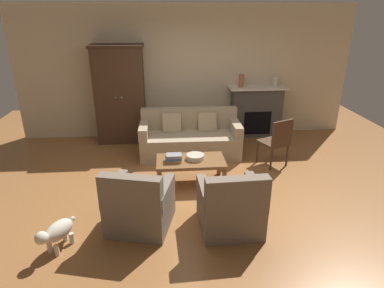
% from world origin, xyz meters
% --- Properties ---
extents(ground_plane, '(9.60, 9.60, 0.00)m').
position_xyz_m(ground_plane, '(0.00, 0.00, 0.00)').
color(ground_plane, '#9E6638').
extents(back_wall, '(7.20, 0.10, 2.80)m').
position_xyz_m(back_wall, '(0.00, 2.55, 1.40)').
color(back_wall, beige).
rests_on(back_wall, ground).
extents(fireplace, '(1.26, 0.48, 1.12)m').
position_xyz_m(fireplace, '(1.55, 2.30, 0.57)').
color(fireplace, '#4C4947').
rests_on(fireplace, ground).
extents(armoire, '(1.06, 0.57, 2.03)m').
position_xyz_m(armoire, '(-1.40, 2.22, 1.02)').
color(armoire, '#472D1E').
rests_on(armoire, ground).
extents(couch, '(1.93, 0.88, 0.86)m').
position_xyz_m(couch, '(-0.00, 1.36, 0.32)').
color(couch, tan).
rests_on(couch, ground).
extents(coffee_table, '(1.10, 0.60, 0.42)m').
position_xyz_m(coffee_table, '(-0.09, 0.16, 0.37)').
color(coffee_table, brown).
rests_on(coffee_table, ground).
extents(fruit_bowl, '(0.29, 0.29, 0.08)m').
position_xyz_m(fruit_bowl, '(-0.01, 0.18, 0.46)').
color(fruit_bowl, beige).
rests_on(fruit_bowl, coffee_table).
extents(book_stack, '(0.26, 0.20, 0.12)m').
position_xyz_m(book_stack, '(-0.36, 0.12, 0.48)').
color(book_stack, gold).
rests_on(book_stack, coffee_table).
extents(mantel_vase_terracotta, '(0.11, 0.11, 0.27)m').
position_xyz_m(mantel_vase_terracotta, '(1.17, 2.28, 1.25)').
color(mantel_vase_terracotta, '#A86042').
rests_on(mantel_vase_terracotta, fireplace).
extents(mantel_vase_cream, '(0.09, 0.09, 0.22)m').
position_xyz_m(mantel_vase_cream, '(1.93, 2.28, 1.23)').
color(mantel_vase_cream, beige).
rests_on(mantel_vase_cream, fireplace).
extents(armchair_near_left, '(0.93, 0.93, 0.88)m').
position_xyz_m(armchair_near_left, '(-0.84, -0.98, 0.32)').
color(armchair_near_left, '#756656').
rests_on(armchair_near_left, ground).
extents(armchair_near_right, '(0.81, 0.80, 0.88)m').
position_xyz_m(armchair_near_right, '(0.32, -1.12, 0.32)').
color(armchair_near_right, '#756656').
rests_on(armchair_near_right, ground).
extents(side_chair_wooden, '(0.58, 0.58, 0.90)m').
position_xyz_m(side_chair_wooden, '(1.50, 0.68, 0.51)').
color(side_chair_wooden, '#472D1E').
rests_on(side_chair_wooden, ground).
extents(dog, '(0.38, 0.51, 0.39)m').
position_xyz_m(dog, '(-1.78, -1.34, 0.25)').
color(dog, beige).
rests_on(dog, ground).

